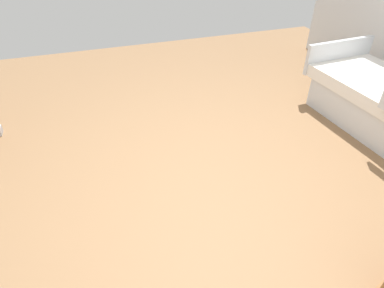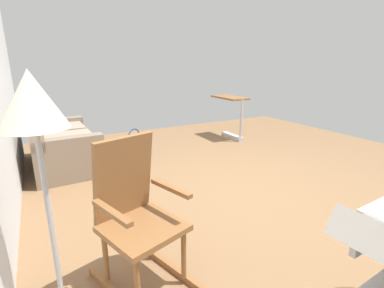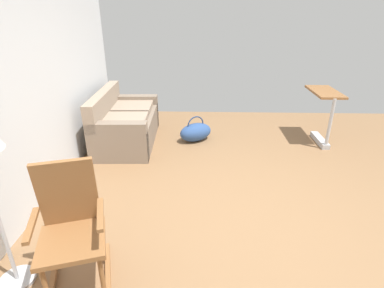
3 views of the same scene
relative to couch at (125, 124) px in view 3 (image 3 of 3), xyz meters
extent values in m
plane|color=olive|center=(-2.00, -1.90, -0.31)|extent=(7.28, 7.28, 0.00)
cube|color=#7D6C5C|center=(0.00, -0.03, -0.08)|extent=(1.63, 0.91, 0.45)
cube|color=gray|center=(-0.37, -0.09, 0.18)|extent=(0.69, 0.67, 0.10)
cube|color=gray|center=(0.37, -0.06, 0.18)|extent=(0.69, 0.67, 0.10)
cube|color=gray|center=(-0.01, 0.31, 0.34)|extent=(1.60, 0.22, 0.40)
cube|color=#7D6C5C|center=(-0.71, -0.06, -0.01)|extent=(0.21, 0.86, 0.60)
cube|color=#7D6C5C|center=(0.71, -0.01, -0.01)|extent=(0.21, 0.86, 0.60)
cube|color=brown|center=(-2.82, -0.49, -0.28)|extent=(0.74, 0.26, 0.05)
cylinder|color=brown|center=(-3.00, -0.52, -0.06)|extent=(0.04, 0.04, 0.40)
cylinder|color=brown|center=(-3.11, -0.15, -0.06)|extent=(0.04, 0.04, 0.40)
cylinder|color=brown|center=(-2.65, -0.41, -0.06)|extent=(0.04, 0.04, 0.40)
cylinder|color=brown|center=(-2.76, -0.05, -0.06)|extent=(0.04, 0.04, 0.40)
cube|color=brown|center=(-2.88, -0.28, 0.14)|extent=(0.58, 0.59, 0.04)
cube|color=brown|center=(-2.69, -0.22, 0.44)|extent=(0.24, 0.45, 0.60)
cube|color=brown|center=(-2.83, -0.51, 0.36)|extent=(0.38, 0.16, 0.03)
cube|color=brown|center=(-2.97, -0.07, 0.36)|extent=(0.38, 0.16, 0.03)
cylinder|color=#B2B5BA|center=(-2.85, 0.25, -0.29)|extent=(0.28, 0.28, 0.03)
cube|color=#B2B5BA|center=(0.07, -3.21, -0.27)|extent=(0.60, 0.12, 0.08)
cylinder|color=black|center=(-0.19, -3.21, -0.28)|extent=(0.07, 0.07, 0.06)
cylinder|color=black|center=(0.33, -3.21, -0.28)|extent=(0.07, 0.07, 0.06)
cylinder|color=#B2B5BA|center=(-0.19, -3.21, 0.14)|extent=(0.05, 0.05, 0.74)
cube|color=brown|center=(0.21, -3.21, 0.51)|extent=(0.80, 0.40, 0.04)
ellipsoid|color=#2D4C84|center=(0.09, -1.15, -0.16)|extent=(0.56, 0.64, 0.30)
torus|color=navy|center=(0.09, -1.15, -0.03)|extent=(0.17, 0.27, 0.30)
camera|label=1|loc=(-1.23, 0.23, 1.67)|focal=30.53mm
camera|label=2|loc=(-4.48, 0.23, 1.20)|focal=26.57mm
camera|label=3|loc=(-4.61, -1.24, 1.73)|focal=28.40mm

